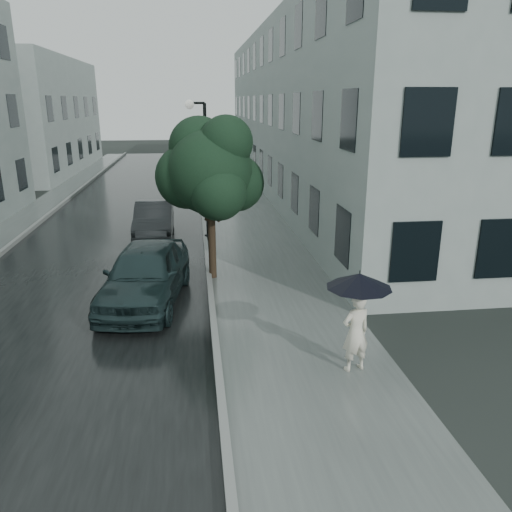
{
  "coord_description": "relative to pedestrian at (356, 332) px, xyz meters",
  "views": [
    {
      "loc": [
        -1.9,
        -9.41,
        5.07
      ],
      "look_at": [
        -0.42,
        2.56,
        1.3
      ],
      "focal_mm": 35.0,
      "sensor_mm": 36.0,
      "label": 1
    }
  ],
  "objects": [
    {
      "name": "building_near",
      "position": [
        4.4,
        20.5,
        3.69
      ],
      "size": [
        7.02,
        36.0,
        9.0
      ],
      "color": "#8D9A95",
      "rests_on": "ground"
    },
    {
      "name": "building_far_b",
      "position": [
        -14.85,
        31.0,
        3.19
      ],
      "size": [
        7.02,
        18.0,
        8.0
      ],
      "color": "#8D9A95",
      "rests_on": "ground"
    },
    {
      "name": "car_near",
      "position": [
        -4.32,
        4.03,
        -0.02
      ],
      "size": [
        2.46,
        4.78,
        1.56
      ],
      "primitive_type": "imported",
      "rotation": [
        0.0,
        0.0,
        -0.14
      ],
      "color": "#1A2C2D",
      "rests_on": "ground"
    },
    {
      "name": "lamp_post",
      "position": [
        -2.67,
        9.95,
        2.11
      ],
      "size": [
        0.82,
        0.47,
        5.09
      ],
      "rotation": [
        0.0,
        0.0,
        0.31
      ],
      "color": "black",
      "rests_on": "ground"
    },
    {
      "name": "car_far",
      "position": [
        -4.57,
        10.75,
        -0.14
      ],
      "size": [
        1.46,
        4.04,
        1.33
      ],
      "primitive_type": "imported",
      "rotation": [
        0.0,
        0.0,
        0.01
      ],
      "color": "#25282A",
      "rests_on": "ground"
    },
    {
      "name": "umbrella",
      "position": [
        -0.0,
        -0.03,
        1.07
      ],
      "size": [
        1.49,
        1.49,
        1.13
      ],
      "rotation": [
        0.0,
        0.0,
        -0.23
      ],
      "color": "black",
      "rests_on": "ground"
    },
    {
      "name": "sidewalk_far",
      "position": [
        -10.57,
        13.0,
        -0.8
      ],
      "size": [
        1.7,
        60.0,
        0.01
      ],
      "primitive_type": "cube",
      "color": "#4C5451",
      "rests_on": "ground"
    },
    {
      "name": "sidewalk",
      "position": [
        -0.82,
        13.0,
        -0.8
      ],
      "size": [
        3.5,
        60.0,
        0.01
      ],
      "primitive_type": "cube",
      "color": "slate",
      "rests_on": "ground"
    },
    {
      "name": "asphalt_road",
      "position": [
        -6.15,
        13.0,
        -0.8
      ],
      "size": [
        6.85,
        60.0,
        0.0
      ],
      "primitive_type": "cube",
      "color": "black",
      "rests_on": "ground"
    },
    {
      "name": "ground",
      "position": [
        -1.07,
        1.0,
        -0.81
      ],
      "size": [
        120.0,
        120.0,
        0.0
      ],
      "primitive_type": "plane",
      "color": "black",
      "rests_on": "ground"
    },
    {
      "name": "street_tree",
      "position": [
        -2.52,
        5.82,
        2.38
      ],
      "size": [
        3.14,
        2.85,
        4.71
      ],
      "color": "#332619",
      "rests_on": "ground"
    },
    {
      "name": "kerb_far",
      "position": [
        -9.65,
        13.0,
        -0.73
      ],
      "size": [
        0.15,
        60.0,
        0.15
      ],
      "primitive_type": "cube",
      "color": "slate",
      "rests_on": "ground"
    },
    {
      "name": "pedestrian",
      "position": [
        0.0,
        0.0,
        0.0
      ],
      "size": [
        0.66,
        0.52,
        1.59
      ],
      "primitive_type": "imported",
      "rotation": [
        0.0,
        0.0,
        3.41
      ],
      "color": "silver",
      "rests_on": "sidewalk"
    },
    {
      "name": "kerb_near",
      "position": [
        -2.65,
        13.0,
        -0.73
      ],
      "size": [
        0.15,
        60.0,
        0.15
      ],
      "primitive_type": "cube",
      "color": "slate",
      "rests_on": "ground"
    }
  ]
}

